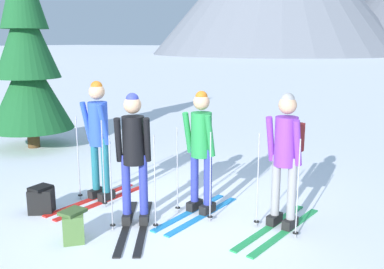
{
  "coord_description": "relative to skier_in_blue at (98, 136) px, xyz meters",
  "views": [
    {
      "loc": [
        3.12,
        -4.53,
        2.33
      ],
      "look_at": [
        0.13,
        0.55,
        1.05
      ],
      "focal_mm": 40.46,
      "sensor_mm": 36.0,
      "label": 1
    }
  ],
  "objects": [
    {
      "name": "skier_in_purple",
      "position": [
        2.66,
        0.45,
        -0.01
      ],
      "size": [
        0.6,
        1.77,
        1.72
      ],
      "color": "green",
      "rests_on": "ground"
    },
    {
      "name": "pine_tree_near",
      "position": [
        -3.54,
        1.72,
        1.01
      ],
      "size": [
        1.81,
        1.81,
        4.36
      ],
      "color": "#51381E",
      "rests_on": "ground"
    },
    {
      "name": "skier_in_blue",
      "position": [
        0.0,
        0.0,
        0.0
      ],
      "size": [
        0.61,
        1.68,
        1.78
      ],
      "color": "red",
      "rests_on": "ground"
    },
    {
      "name": "skier_in_green",
      "position": [
        1.53,
        0.33,
        -0.06
      ],
      "size": [
        0.61,
        1.61,
        1.69
      ],
      "color": "#1E84D1",
      "rests_on": "ground"
    },
    {
      "name": "ground_plane",
      "position": [
        1.17,
        -0.06,
        -0.98
      ],
      "size": [
        400.0,
        400.0,
        0.0
      ],
      "primitive_type": "plane",
      "color": "white"
    },
    {
      "name": "backpack_on_snow_beside",
      "position": [
        0.65,
        -1.19,
        -0.8
      ],
      "size": [
        0.4,
        0.4,
        0.38
      ],
      "color": "#4C7238",
      "rests_on": "ground"
    },
    {
      "name": "skier_in_black",
      "position": [
        0.98,
        -0.42,
        -0.02
      ],
      "size": [
        1.13,
        1.58,
        1.71
      ],
      "color": "black",
      "rests_on": "ground"
    },
    {
      "name": "backpack_on_snow_front",
      "position": [
        -0.36,
        -0.79,
        -0.8
      ],
      "size": [
        0.4,
        0.38,
        0.38
      ],
      "color": "black",
      "rests_on": "ground"
    }
  ]
}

